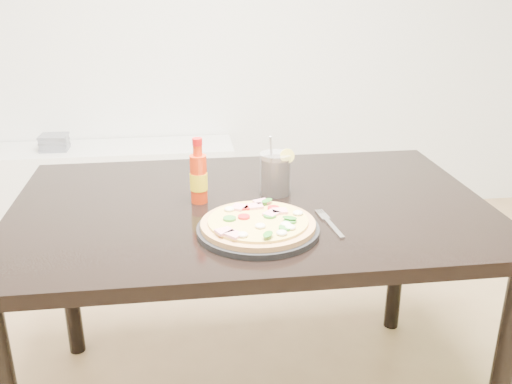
{
  "coord_description": "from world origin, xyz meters",
  "views": [
    {
      "loc": [
        -0.37,
        -0.99,
        1.39
      ],
      "look_at": [
        -0.18,
        0.44,
        0.83
      ],
      "focal_mm": 40.0,
      "sensor_mm": 36.0,
      "label": 1
    }
  ],
  "objects": [
    {
      "name": "cola_cup",
      "position": [
        -0.09,
        0.63,
        0.81
      ],
      "size": [
        0.1,
        0.1,
        0.19
      ],
      "rotation": [
        0.0,
        0.0,
        -0.16
      ],
      "color": "black",
      "rests_on": "dining_table"
    },
    {
      "name": "pizza",
      "position": [
        -0.18,
        0.36,
        0.78
      ],
      "size": [
        0.3,
        0.3,
        0.03
      ],
      "color": "tan",
      "rests_on": "plate"
    },
    {
      "name": "media_console",
      "position": [
        -0.8,
        2.07,
        0.25
      ],
      "size": [
        1.4,
        0.34,
        0.5
      ],
      "primitive_type": "cube",
      "color": "white",
      "rests_on": "ground"
    },
    {
      "name": "cd_stack",
      "position": [
        -1.05,
        2.05,
        0.54
      ],
      "size": [
        0.14,
        0.12,
        0.08
      ],
      "color": "slate",
      "rests_on": "media_console"
    },
    {
      "name": "hot_sauce_bottle",
      "position": [
        -0.33,
        0.59,
        0.83
      ],
      "size": [
        0.06,
        0.06,
        0.2
      ],
      "rotation": [
        0.0,
        0.0,
        -0.31
      ],
      "color": "red",
      "rests_on": "dining_table"
    },
    {
      "name": "plate",
      "position": [
        -0.18,
        0.36,
        0.76
      ],
      "size": [
        0.32,
        0.32,
        0.02
      ],
      "primitive_type": "cylinder",
      "color": "black",
      "rests_on": "dining_table"
    },
    {
      "name": "dining_table",
      "position": [
        -0.18,
        0.56,
        0.67
      ],
      "size": [
        1.4,
        0.9,
        0.75
      ],
      "color": "black",
      "rests_on": "ground"
    },
    {
      "name": "fork",
      "position": [
        0.02,
        0.39,
        0.75
      ],
      "size": [
        0.04,
        0.19,
        0.0
      ],
      "rotation": [
        0.0,
        0.0,
        0.1
      ],
      "color": "silver",
      "rests_on": "dining_table"
    }
  ]
}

